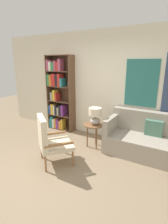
# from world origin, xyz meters

# --- Properties ---
(ground_plane) EXTENTS (14.00, 14.00, 0.00)m
(ground_plane) POSITION_xyz_m (0.00, 0.00, 0.00)
(ground_plane) COLOR #847056
(wall_back) EXTENTS (6.40, 0.08, 2.70)m
(wall_back) POSITION_xyz_m (0.07, 2.03, 1.35)
(wall_back) COLOR silver
(wall_back) RESTS_ON ground_plane
(bookshelf) EXTENTS (0.81, 0.30, 2.12)m
(bookshelf) POSITION_xyz_m (-1.21, 1.84, 1.02)
(bookshelf) COLOR brown
(bookshelf) RESTS_ON ground_plane
(armchair) EXTENTS (0.83, 0.83, 0.97)m
(armchair) POSITION_xyz_m (-0.18, 0.24, 0.53)
(armchair) COLOR olive
(armchair) RESTS_ON ground_plane
(couch) EXTENTS (1.87, 0.85, 0.90)m
(couch) POSITION_xyz_m (1.46, 1.59, 0.33)
(couch) COLOR #9E9384
(couch) RESTS_ON ground_plane
(side_table) EXTENTS (0.47, 0.47, 0.57)m
(side_table) POSITION_xyz_m (0.22, 1.29, 0.49)
(side_table) COLOR brown
(side_table) RESTS_ON ground_plane
(table_lamp) EXTENTS (0.29, 0.29, 0.39)m
(table_lamp) POSITION_xyz_m (0.26, 1.29, 0.78)
(table_lamp) COLOR #A59E93
(table_lamp) RESTS_ON side_table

